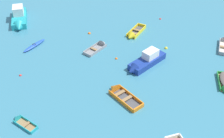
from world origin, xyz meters
The scene contains 12 objects.
rowboat_turquoise_outer_right centered at (-6.54, 9.68, 0.14)m, with size 2.84×1.85×0.81m.
rowboat_grey_far_left centered at (-2.47, 23.42, 0.17)m, with size 2.61×3.70×1.12m.
rowboat_yellow_near_left centered at (1.19, 27.02, 0.21)m, with size 2.40×4.29×1.15m.
motor_launch_deep_blue_foreground_center centered at (3.52, 20.68, 0.54)m, with size 4.33×5.41×1.92m.
kayak_blue_far_back centered at (-10.65, 21.79, 0.17)m, with size 1.84×3.62×0.35m.
rowboat_orange_outer_left centered at (1.45, 15.26, 0.20)m, with size 4.11×3.64×1.31m.
motor_launch_turquoise_far_right centered at (-15.46, 27.41, 0.66)m, with size 4.35×6.46×2.39m.
mooring_buoy_midfield centered at (-4.72, 26.37, 0.00)m, with size 0.40×0.40×0.40m, color orange.
mooring_buoy_between_boats_right centered at (0.04, 21.29, 0.00)m, with size 0.32×0.32×0.32m, color orange.
mooring_buoy_between_boats_left centered at (-9.68, 15.95, 0.00)m, with size 0.29×0.29×0.29m, color red.
mooring_buoy_trailing centered at (5.72, 24.80, 0.00)m, with size 0.42×0.42×0.42m, color yellow.
mooring_buoy_central centered at (4.43, 32.66, 0.00)m, with size 0.32×0.32×0.32m, color red.
Camera 1 is at (5.23, -5.69, 19.35)m, focal length 45.18 mm.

